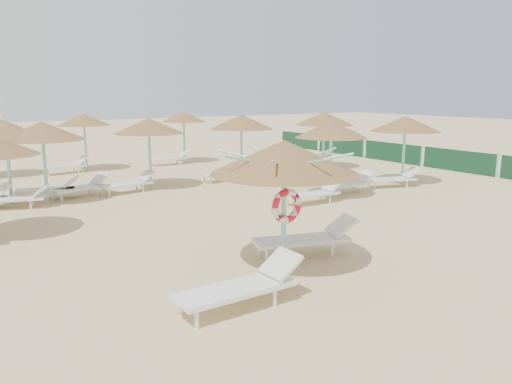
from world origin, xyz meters
TOP-DOWN VIEW (x-y plane):
  - ground at (0.00, 0.00)m, footprint 120.00×120.00m
  - main_palapa at (-0.44, -0.17)m, footprint 2.99×2.99m
  - lounger_main_a at (-2.14, -1.37)m, footprint 2.29×0.75m
  - lounger_main_b at (0.55, 0.24)m, footprint 2.42×1.33m
  - palapa_field at (1.64, 9.88)m, footprint 18.24×13.71m
  - windbreak_fence at (14.00, 9.96)m, footprint 0.08×19.84m

SIDE VIEW (x-z plane):
  - ground at x=0.00m, z-range 0.00..0.00m
  - lounger_main_a at x=-2.14m, z-range -0.02..0.81m
  - lounger_main_b at x=0.55m, z-range -0.02..0.82m
  - windbreak_fence at x=14.00m, z-range -0.05..1.05m
  - palapa_field at x=1.64m, z-range 0.94..3.66m
  - main_palapa at x=-0.44m, z-range 0.99..3.67m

